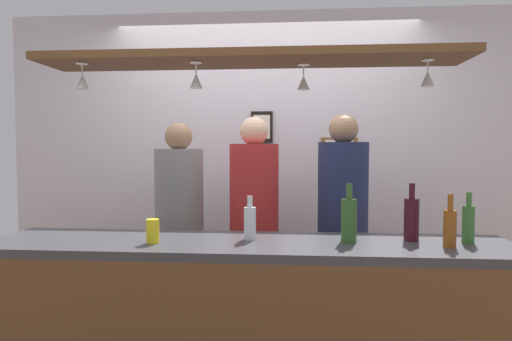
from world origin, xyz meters
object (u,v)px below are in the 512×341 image
(bottle_beer_amber_tall, at_px, (450,227))
(picture_frame_crest, at_px, (262,127))
(picture_frame_lower_pair, at_px, (339,148))
(person_left_grey_shirt, at_px, (179,215))
(bottle_wine_dark_red, at_px, (412,218))
(drink_can, at_px, (153,231))
(bottle_champagne_green, at_px, (349,219))
(bottle_beer_green_import, at_px, (468,223))
(person_middle_red_shirt, at_px, (254,213))
(person_right_navy_shirt, at_px, (343,213))
(bottle_soda_clear, at_px, (251,222))

(bottle_beer_amber_tall, height_order, picture_frame_crest, picture_frame_crest)
(picture_frame_lower_pair, bearing_deg, person_left_grey_shirt, -151.74)
(bottle_wine_dark_red, height_order, drink_can, bottle_wine_dark_red)
(bottle_beer_amber_tall, relative_size, bottle_champagne_green, 0.87)
(picture_frame_lower_pair, bearing_deg, drink_can, -126.41)
(drink_can, xyz_separation_m, picture_frame_lower_pair, (1.10, 1.49, 0.42))
(bottle_beer_green_import, relative_size, picture_frame_lower_pair, 0.87)
(person_middle_red_shirt, distance_m, drink_can, 0.96)
(bottle_champagne_green, xyz_separation_m, drink_can, (-1.00, -0.11, -0.06))
(picture_frame_crest, bearing_deg, drink_can, -107.04)
(person_right_navy_shirt, relative_size, picture_frame_crest, 6.50)
(bottle_wine_dark_red, relative_size, bottle_champagne_green, 1.00)
(bottle_soda_clear, relative_size, bottle_champagne_green, 0.77)
(person_right_navy_shirt, distance_m, bottle_beer_green_import, 0.91)
(person_right_navy_shirt, relative_size, bottle_beer_amber_tall, 6.50)
(person_middle_red_shirt, bearing_deg, bottle_champagne_green, -53.52)
(bottle_beer_green_import, bearing_deg, drink_can, -175.43)
(bottle_beer_green_import, bearing_deg, person_right_navy_shirt, 126.80)
(person_middle_red_shirt, distance_m, picture_frame_lower_pair, 1.02)
(bottle_wine_dark_red, height_order, picture_frame_crest, picture_frame_crest)
(person_right_navy_shirt, bearing_deg, person_middle_red_shirt, -180.00)
(picture_frame_crest, bearing_deg, bottle_champagne_green, -68.65)
(bottle_wine_dark_red, bearing_deg, drink_can, -172.92)
(bottle_beer_amber_tall, relative_size, drink_can, 2.13)
(person_middle_red_shirt, bearing_deg, person_left_grey_shirt, 180.00)
(person_right_navy_shirt, height_order, bottle_soda_clear, person_right_navy_shirt)
(bottle_beer_green_import, bearing_deg, person_middle_red_shirt, 147.83)
(person_left_grey_shirt, xyz_separation_m, bottle_champagne_green, (1.08, -0.74, 0.11))
(person_middle_red_shirt, xyz_separation_m, bottle_beer_amber_tall, (1.02, -0.83, 0.07))
(bottle_wine_dark_red, distance_m, bottle_champagne_green, 0.33)
(bottle_beer_amber_tall, xyz_separation_m, bottle_champagne_green, (-0.47, 0.08, 0.02))
(person_right_navy_shirt, distance_m, bottle_beer_amber_tall, 0.93)
(person_left_grey_shirt, height_order, person_right_navy_shirt, person_right_navy_shirt)
(person_middle_red_shirt, distance_m, bottle_champagne_green, 0.93)
(person_middle_red_shirt, distance_m, picture_frame_crest, 0.89)
(person_middle_red_shirt, bearing_deg, person_right_navy_shirt, 0.00)
(person_left_grey_shirt, xyz_separation_m, person_right_navy_shirt, (1.14, 0.00, 0.03))
(bottle_wine_dark_red, relative_size, drink_can, 2.46)
(person_middle_red_shirt, xyz_separation_m, picture_frame_crest, (0.01, 0.64, 0.63))
(person_right_navy_shirt, xyz_separation_m, bottle_beer_amber_tall, (0.41, -0.83, 0.06))
(bottle_beer_green_import, bearing_deg, picture_frame_lower_pair, 110.15)
(person_right_navy_shirt, relative_size, bottle_beer_green_import, 6.50)
(person_left_grey_shirt, bearing_deg, drink_can, -84.26)
(drink_can, height_order, picture_frame_lower_pair, picture_frame_lower_pair)
(bottle_beer_amber_tall, height_order, bottle_champagne_green, bottle_champagne_green)
(person_left_grey_shirt, xyz_separation_m, bottle_soda_clear, (0.57, -0.72, 0.09))
(person_middle_red_shirt, xyz_separation_m, picture_frame_lower_pair, (0.65, 0.64, 0.45))
(bottle_soda_clear, bearing_deg, picture_frame_lower_pair, 65.88)
(person_left_grey_shirt, distance_m, person_right_navy_shirt, 1.14)
(bottle_soda_clear, relative_size, bottle_beer_green_import, 0.88)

